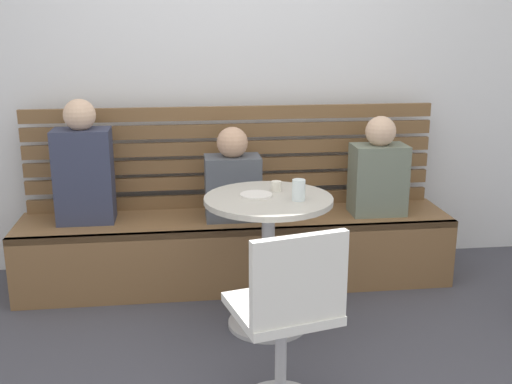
% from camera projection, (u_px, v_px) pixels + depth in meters
% --- Properties ---
extents(back_wall, '(5.20, 0.10, 2.90)m').
position_uv_depth(back_wall, '(229.00, 50.00, 4.02)').
color(back_wall, silver).
rests_on(back_wall, ground).
extents(booth_bench, '(2.70, 0.52, 0.44)m').
position_uv_depth(booth_bench, '(237.00, 250.00, 3.93)').
color(booth_bench, brown).
rests_on(booth_bench, ground).
extents(booth_backrest, '(2.65, 0.04, 0.67)m').
position_uv_depth(booth_backrest, '(233.00, 157.00, 4.01)').
color(booth_backrest, brown).
rests_on(booth_backrest, booth_bench).
extents(cafe_table, '(0.68, 0.68, 0.74)m').
position_uv_depth(cafe_table, '(268.00, 237.00, 3.28)').
color(cafe_table, '#ADADB2').
rests_on(cafe_table, ground).
extents(white_chair, '(0.48, 0.48, 0.85)m').
position_uv_depth(white_chair, '(287.00, 316.00, 2.52)').
color(white_chair, '#ADADB2').
rests_on(white_chair, ground).
extents(person_adult, '(0.34, 0.22, 0.75)m').
position_uv_depth(person_adult, '(84.00, 168.00, 3.70)').
color(person_adult, '#333851').
rests_on(person_adult, booth_bench).
extents(person_child_left, '(0.34, 0.22, 0.63)m').
position_uv_depth(person_child_left, '(378.00, 171.00, 3.88)').
color(person_child_left, slate).
rests_on(person_child_left, booth_bench).
extents(person_child_middle, '(0.34, 0.22, 0.58)m').
position_uv_depth(person_child_middle, '(233.00, 179.00, 3.78)').
color(person_child_middle, '#4C515B').
rests_on(person_child_middle, booth_bench).
extents(cup_espresso_small, '(0.06, 0.06, 0.05)m').
position_uv_depth(cup_espresso_small, '(276.00, 186.00, 3.33)').
color(cup_espresso_small, silver).
rests_on(cup_espresso_small, cafe_table).
extents(cup_water_clear, '(0.07, 0.07, 0.11)m').
position_uv_depth(cup_water_clear, '(299.00, 190.00, 3.15)').
color(cup_water_clear, white).
rests_on(cup_water_clear, cafe_table).
extents(plate_small, '(0.17, 0.17, 0.01)m').
position_uv_depth(plate_small, '(256.00, 195.00, 3.24)').
color(plate_small, white).
rests_on(plate_small, cafe_table).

